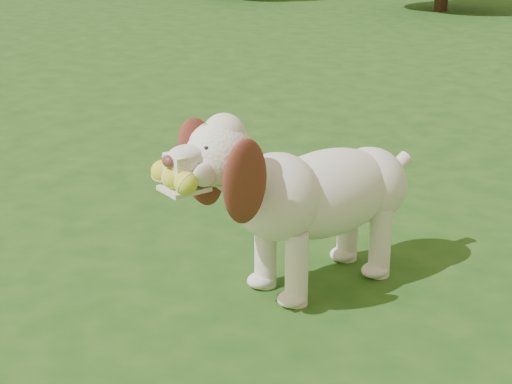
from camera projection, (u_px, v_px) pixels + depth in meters
The scene contains 2 objects.
ground at pixel (144, 289), 3.42m from camera, with size 80.00×80.00×0.00m, color #1B4212.
dog at pixel (306, 190), 3.30m from camera, with size 0.66×1.17×0.78m.
Camera 1 is at (2.12, -2.28, 1.54)m, focal length 60.00 mm.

